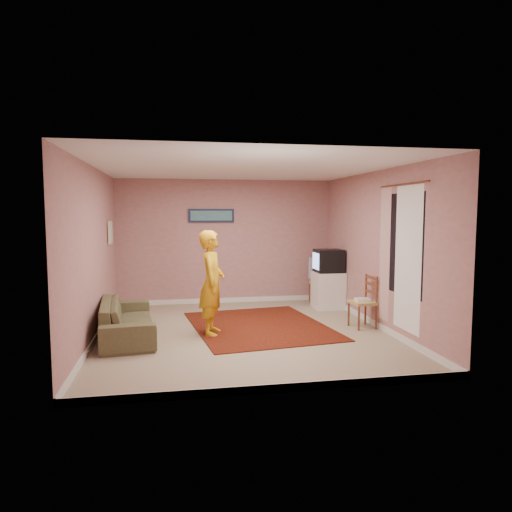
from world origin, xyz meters
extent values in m
plane|color=gray|center=(0.00, 0.00, 0.00)|extent=(5.00, 5.00, 0.00)
cube|color=tan|center=(0.00, 2.50, 1.30)|extent=(4.50, 0.02, 2.60)
cube|color=tan|center=(0.00, -2.50, 1.30)|extent=(4.50, 0.02, 2.60)
cube|color=tan|center=(-2.25, 0.00, 1.30)|extent=(0.02, 5.00, 2.60)
cube|color=tan|center=(2.25, 0.00, 1.30)|extent=(0.02, 5.00, 2.60)
cube|color=white|center=(0.00, 0.00, 2.60)|extent=(4.50, 5.00, 0.02)
cube|color=silver|center=(0.00, 2.49, 0.05)|extent=(4.50, 0.02, 0.10)
cube|color=silver|center=(0.00, -2.49, 0.05)|extent=(4.50, 0.02, 0.10)
cube|color=silver|center=(-2.24, 0.00, 0.05)|extent=(0.02, 5.00, 0.10)
cube|color=silver|center=(2.24, 0.00, 0.05)|extent=(0.02, 5.00, 0.10)
cube|color=black|center=(2.24, -0.90, 1.45)|extent=(0.01, 1.10, 1.50)
cube|color=white|center=(2.23, -1.05, 1.25)|extent=(0.01, 0.75, 2.10)
cube|color=beige|center=(2.21, -0.35, 1.25)|extent=(0.01, 0.35, 2.10)
cylinder|color=brown|center=(2.20, -0.90, 2.32)|extent=(0.02, 1.40, 0.02)
cube|color=#16193C|center=(-0.30, 2.47, 1.85)|extent=(0.95, 0.03, 0.28)
cube|color=#32558D|center=(-0.30, 2.45, 1.85)|extent=(0.86, 0.01, 0.20)
cube|color=beige|center=(-2.22, 1.60, 1.55)|extent=(0.03, 0.38, 0.42)
cube|color=silver|center=(-2.20, 1.60, 1.55)|extent=(0.01, 0.30, 0.34)
cube|color=#320507|center=(0.33, 0.37, 0.01)|extent=(2.47, 2.93, 0.01)
cube|color=white|center=(1.95, 1.55, 0.37)|extent=(0.57, 0.52, 0.73)
cube|color=black|center=(1.95, 1.55, 0.96)|extent=(0.52, 0.48, 0.45)
cube|color=#8CB2F2|center=(1.68, 1.55, 0.96)|extent=(0.02, 0.38, 0.32)
cube|color=tan|center=(1.96, 2.20, 0.44)|extent=(0.50, 0.48, 0.05)
cube|color=brown|center=(1.96, 2.20, 0.68)|extent=(0.41, 0.14, 0.47)
cube|color=#B6B6BB|center=(1.96, 2.20, 0.50)|extent=(0.32, 0.23, 0.05)
cube|color=#85A1D9|center=(1.96, 2.20, 0.74)|extent=(0.43, 0.05, 0.45)
cube|color=tan|center=(2.00, -0.03, 0.42)|extent=(0.42, 0.44, 0.05)
cube|color=brown|center=(2.00, -0.03, 0.65)|extent=(0.09, 0.40, 0.45)
cube|color=white|center=(2.00, -0.03, 0.47)|extent=(0.23, 0.17, 0.05)
imported|color=brown|center=(-1.80, 0.05, 0.28)|extent=(0.97, 2.02, 0.57)
imported|color=gold|center=(-0.50, 0.00, 0.82)|extent=(0.51, 0.66, 1.64)
camera|label=1|loc=(-1.06, -7.07, 1.91)|focal=32.00mm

